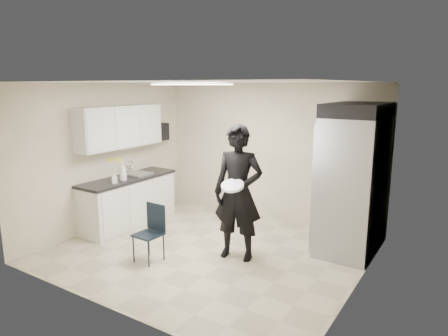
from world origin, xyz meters
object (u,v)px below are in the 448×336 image
Objects in this scene: lower_counter at (129,202)px; commercial_fridge at (353,185)px; folding_chair at (148,235)px; man_tuxedo at (238,193)px.

lower_counter is 0.90× the size of commercial_fridge.
commercial_fridge is 2.56× the size of folding_chair.
man_tuxedo is (1.04, 0.83, 0.60)m from folding_chair.
folding_chair is (1.41, -0.99, -0.02)m from lower_counter.
lower_counter is 2.32× the size of folding_chair.
lower_counter is at bearing 147.33° from folding_chair.
commercial_fridge reaches higher than man_tuxedo.
lower_counter is 1.72m from folding_chair.
commercial_fridge is at bearing 15.88° from lower_counter.
man_tuxedo is (2.44, -0.16, 0.58)m from lower_counter.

